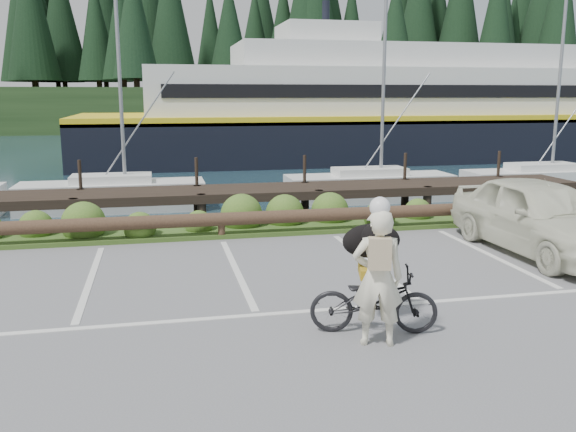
# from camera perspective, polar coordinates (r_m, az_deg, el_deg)

# --- Properties ---
(ground) EXTENTS (72.00, 72.00, 0.00)m
(ground) POSITION_cam_1_polar(r_m,az_deg,el_deg) (9.53, -3.29, -8.43)
(ground) COLOR slate
(harbor_backdrop) EXTENTS (170.00, 160.00, 30.00)m
(harbor_backdrop) POSITION_cam_1_polar(r_m,az_deg,el_deg) (87.36, -11.10, 9.01)
(harbor_backdrop) COLOR #182F39
(harbor_backdrop) RESTS_ON ground
(vegetation_strip) EXTENTS (34.00, 1.60, 0.10)m
(vegetation_strip) POSITION_cam_1_polar(r_m,az_deg,el_deg) (14.58, -6.51, -1.30)
(vegetation_strip) COLOR #3D5B21
(vegetation_strip) RESTS_ON ground
(log_rail) EXTENTS (32.00, 0.30, 0.60)m
(log_rail) POSITION_cam_1_polar(r_m,az_deg,el_deg) (13.92, -6.22, -2.12)
(log_rail) COLOR #443021
(log_rail) RESTS_ON ground
(bicycle) EXTENTS (1.83, 1.02, 0.91)m
(bicycle) POSITION_cam_1_polar(r_m,az_deg,el_deg) (8.47, 8.03, -7.84)
(bicycle) COLOR black
(bicycle) RESTS_ON ground
(cyclist) EXTENTS (0.75, 0.58, 1.81)m
(cyclist) POSITION_cam_1_polar(r_m,az_deg,el_deg) (7.94, 8.40, -5.74)
(cyclist) COLOR #F0EBCB
(cyclist) RESTS_ON ground
(dog) EXTENTS (0.62, 0.94, 0.50)m
(dog) POSITION_cam_1_polar(r_m,az_deg,el_deg) (8.80, 7.81, -2.30)
(dog) COLOR black
(dog) RESTS_ON bicycle
(parked_car) EXTENTS (1.98, 4.63, 1.56)m
(parked_car) POSITION_cam_1_polar(r_m,az_deg,el_deg) (13.47, 22.46, 0.03)
(parked_car) COLOR beige
(parked_car) RESTS_ON ground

